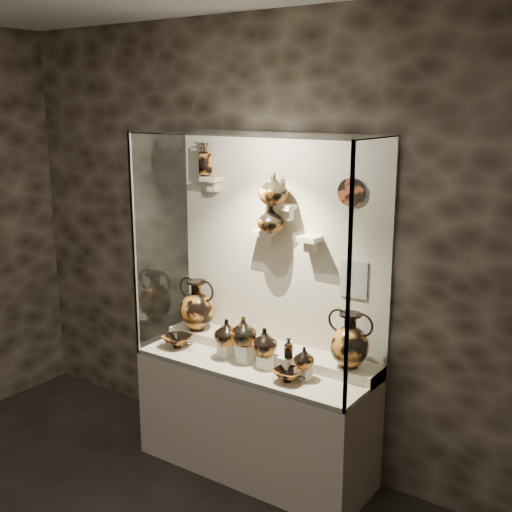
{
  "coord_description": "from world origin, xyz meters",
  "views": [
    {
      "loc": [
        2.38,
        -1.26,
        2.59
      ],
      "look_at": [
        0.01,
        2.18,
        1.59
      ],
      "focal_mm": 45.0,
      "sensor_mm": 36.0,
      "label": 1
    }
  ],
  "objects_px": {
    "kylix_right": "(288,374)",
    "lekythos_tall": "(205,158)",
    "ovoid_vase_b": "(273,189)",
    "jug_c": "(265,341)",
    "jug_e": "(304,357)",
    "amphora_right": "(349,340)",
    "jug_b": "(244,331)",
    "lekythos_small": "(289,347)",
    "kylix_left": "(177,340)",
    "jug_a": "(227,332)",
    "ovoid_vase_a": "(271,219)",
    "amphora_left": "(197,305)"
  },
  "relations": [
    {
      "from": "jug_c",
      "to": "ovoid_vase_b",
      "type": "distance_m",
      "value": 1.04
    },
    {
      "from": "jug_b",
      "to": "jug_e",
      "type": "xyz_separation_m",
      "value": [
        0.49,
        -0.01,
        -0.08
      ]
    },
    {
      "from": "jug_a",
      "to": "jug_e",
      "type": "distance_m",
      "value": 0.63
    },
    {
      "from": "ovoid_vase_b",
      "to": "amphora_right",
      "type": "bearing_deg",
      "value": -25.64
    },
    {
      "from": "lekythos_tall",
      "to": "kylix_right",
      "type": "bearing_deg",
      "value": -4.79
    },
    {
      "from": "kylix_right",
      "to": "ovoid_vase_b",
      "type": "distance_m",
      "value": 1.24
    },
    {
      "from": "jug_e",
      "to": "ovoid_vase_b",
      "type": "height_order",
      "value": "ovoid_vase_b"
    },
    {
      "from": "kylix_left",
      "to": "jug_a",
      "type": "bearing_deg",
      "value": 10.95
    },
    {
      "from": "lekythos_small",
      "to": "ovoid_vase_a",
      "type": "distance_m",
      "value": 0.89
    },
    {
      "from": "jug_b",
      "to": "jug_e",
      "type": "height_order",
      "value": "jug_b"
    },
    {
      "from": "kylix_right",
      "to": "lekythos_tall",
      "type": "bearing_deg",
      "value": 167.18
    },
    {
      "from": "amphora_right",
      "to": "jug_b",
      "type": "distance_m",
      "value": 0.74
    },
    {
      "from": "amphora_left",
      "to": "amphora_right",
      "type": "xyz_separation_m",
      "value": [
        1.28,
        0.01,
        -0.01
      ]
    },
    {
      "from": "ovoid_vase_a",
      "to": "ovoid_vase_b",
      "type": "height_order",
      "value": "ovoid_vase_b"
    },
    {
      "from": "ovoid_vase_a",
      "to": "kylix_right",
      "type": "bearing_deg",
      "value": -55.74
    },
    {
      "from": "kylix_right",
      "to": "ovoid_vase_b",
      "type": "height_order",
      "value": "ovoid_vase_b"
    },
    {
      "from": "jug_e",
      "to": "jug_a",
      "type": "bearing_deg",
      "value": -155.23
    },
    {
      "from": "amphora_right",
      "to": "jug_c",
      "type": "xyz_separation_m",
      "value": [
        -0.55,
        -0.17,
        -0.07
      ]
    },
    {
      "from": "lekythos_small",
      "to": "kylix_right",
      "type": "bearing_deg",
      "value": -43.03
    },
    {
      "from": "jug_e",
      "to": "lekythos_small",
      "type": "bearing_deg",
      "value": -149.59
    },
    {
      "from": "amphora_left",
      "to": "jug_b",
      "type": "bearing_deg",
      "value": -2.0
    },
    {
      "from": "amphora_left",
      "to": "jug_c",
      "type": "bearing_deg",
      "value": 2.66
    },
    {
      "from": "jug_b",
      "to": "jug_c",
      "type": "height_order",
      "value": "jug_b"
    },
    {
      "from": "lekythos_small",
      "to": "kylix_right",
      "type": "height_order",
      "value": "lekythos_small"
    },
    {
      "from": "jug_c",
      "to": "jug_e",
      "type": "bearing_deg",
      "value": -5.58
    },
    {
      "from": "lekythos_small",
      "to": "lekythos_tall",
      "type": "xyz_separation_m",
      "value": [
        -0.92,
        0.3,
        1.17
      ]
    },
    {
      "from": "lekythos_small",
      "to": "kylix_left",
      "type": "height_order",
      "value": "lekythos_small"
    },
    {
      "from": "kylix_left",
      "to": "ovoid_vase_b",
      "type": "xyz_separation_m",
      "value": [
        0.65,
        0.29,
        1.14
      ]
    },
    {
      "from": "ovoid_vase_a",
      "to": "ovoid_vase_b",
      "type": "relative_size",
      "value": 0.91
    },
    {
      "from": "amphora_right",
      "to": "jug_b",
      "type": "xyz_separation_m",
      "value": [
        -0.72,
        -0.19,
        -0.03
      ]
    },
    {
      "from": "amphora_left",
      "to": "lekythos_tall",
      "type": "height_order",
      "value": "lekythos_tall"
    },
    {
      "from": "jug_a",
      "to": "jug_e",
      "type": "bearing_deg",
      "value": 11.88
    },
    {
      "from": "amphora_left",
      "to": "jug_e",
      "type": "height_order",
      "value": "amphora_left"
    },
    {
      "from": "jug_c",
      "to": "kylix_left",
      "type": "height_order",
      "value": "jug_c"
    },
    {
      "from": "jug_e",
      "to": "ovoid_vase_a",
      "type": "height_order",
      "value": "ovoid_vase_a"
    },
    {
      "from": "amphora_left",
      "to": "kylix_left",
      "type": "height_order",
      "value": "amphora_left"
    },
    {
      "from": "lekythos_small",
      "to": "lekythos_tall",
      "type": "height_order",
      "value": "lekythos_tall"
    },
    {
      "from": "amphora_right",
      "to": "jug_c",
      "type": "relative_size",
      "value": 2.0
    },
    {
      "from": "jug_a",
      "to": "ovoid_vase_a",
      "type": "relative_size",
      "value": 0.96
    },
    {
      "from": "jug_a",
      "to": "kylix_right",
      "type": "height_order",
      "value": "jug_a"
    },
    {
      "from": "kylix_right",
      "to": "lekythos_tall",
      "type": "relative_size",
      "value": 0.9
    },
    {
      "from": "jug_e",
      "to": "kylix_left",
      "type": "distance_m",
      "value": 1.06
    },
    {
      "from": "amphora_right",
      "to": "jug_e",
      "type": "distance_m",
      "value": 0.32
    },
    {
      "from": "lekythos_small",
      "to": "amphora_right",
      "type": "bearing_deg",
      "value": 49.4
    },
    {
      "from": "jug_b",
      "to": "kylix_right",
      "type": "distance_m",
      "value": 0.47
    },
    {
      "from": "lekythos_small",
      "to": "jug_c",
      "type": "bearing_deg",
      "value": -169.96
    },
    {
      "from": "amphora_left",
      "to": "lekythos_small",
      "type": "distance_m",
      "value": 0.97
    },
    {
      "from": "amphora_right",
      "to": "lekythos_tall",
      "type": "height_order",
      "value": "lekythos_tall"
    },
    {
      "from": "amphora_left",
      "to": "lekythos_small",
      "type": "xyz_separation_m",
      "value": [
        0.94,
        -0.2,
        -0.07
      ]
    },
    {
      "from": "jug_e",
      "to": "kylix_right",
      "type": "height_order",
      "value": "jug_e"
    }
  ]
}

